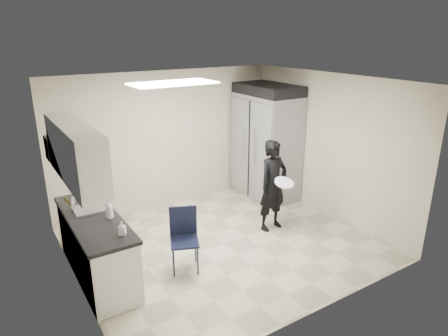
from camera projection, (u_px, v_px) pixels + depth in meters
floor at (224, 244)px, 6.47m from camera, size 4.50×4.50×0.00m
ceiling at (224, 81)px, 5.63m from camera, size 4.50×4.50×0.00m
back_wall at (168, 139)px, 7.65m from camera, size 4.50×0.00×4.50m
left_wall at (70, 200)px, 4.91m from camera, size 0.00×4.00×4.00m
right_wall at (329, 146)px, 7.19m from camera, size 0.00×4.00×4.00m
ceiling_panel at (173, 83)px, 5.65m from camera, size 1.20×0.60×0.02m
lower_counter at (97, 248)px, 5.51m from camera, size 0.60×1.90×0.86m
countertop at (93, 219)px, 5.36m from camera, size 0.64×1.95×0.05m
sink at (90, 212)px, 5.57m from camera, size 0.42×0.40×0.14m
faucet at (74, 206)px, 5.42m from camera, size 0.02×0.02×0.24m
upper_cabinets at (75, 153)px, 4.99m from camera, size 0.35×1.80×0.75m
towel_dispenser at (54, 148)px, 5.94m from camera, size 0.22×0.30×0.35m
notice_sticker_left at (69, 203)px, 5.02m from camera, size 0.00×0.12×0.07m
notice_sticker_right at (66, 201)px, 5.19m from camera, size 0.00×0.12×0.07m
commercial_fridge at (266, 147)px, 8.08m from camera, size 0.80×1.35×2.10m
fridge_compressor at (268, 89)px, 7.70m from camera, size 0.80×1.35×0.20m
folding_chair at (184, 242)px, 5.65m from camera, size 0.52×0.52×0.89m
man_tuxedo at (273, 186)px, 6.76m from camera, size 0.62×0.44×1.58m
bucket_lid at (284, 183)px, 6.53m from camera, size 0.35×0.35×0.04m
soap_bottle_a at (109, 209)px, 5.27m from camera, size 0.14×0.14×0.26m
soap_bottle_b at (122, 228)px, 4.86m from camera, size 0.11×0.11×0.17m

